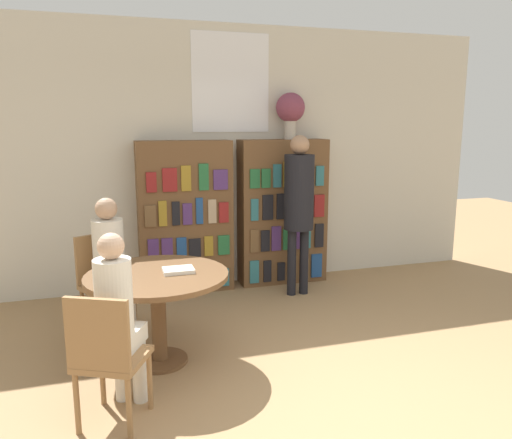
# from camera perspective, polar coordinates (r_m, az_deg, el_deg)

# --- Properties ---
(wall_back) EXTENTS (6.40, 0.07, 3.00)m
(wall_back) POSITION_cam_1_polar(r_m,az_deg,el_deg) (5.90, -2.90, 7.12)
(wall_back) COLOR beige
(wall_back) RESTS_ON ground_plane
(bookshelf_left) EXTENTS (1.05, 0.34, 1.71)m
(bookshelf_left) POSITION_cam_1_polar(r_m,az_deg,el_deg) (5.68, -8.07, 0.23)
(bookshelf_left) COLOR brown
(bookshelf_left) RESTS_ON ground_plane
(bookshelf_right) EXTENTS (1.05, 0.34, 1.71)m
(bookshelf_right) POSITION_cam_1_polar(r_m,az_deg,el_deg) (5.97, 3.05, 0.85)
(bookshelf_right) COLOR brown
(bookshelf_right) RESTS_ON ground_plane
(flower_vase) EXTENTS (0.34, 0.34, 0.53)m
(flower_vase) POSITION_cam_1_polar(r_m,az_deg,el_deg) (5.91, 3.95, 12.42)
(flower_vase) COLOR #B7AD9E
(flower_vase) RESTS_ON bookshelf_right
(reading_table) EXTENTS (1.12, 1.12, 0.75)m
(reading_table) POSITION_cam_1_polar(r_m,az_deg,el_deg) (4.04, -11.18, -7.91)
(reading_table) COLOR brown
(reading_table) RESTS_ON ground_plane
(chair_near_camera) EXTENTS (0.54, 0.54, 0.90)m
(chair_near_camera) POSITION_cam_1_polar(r_m,az_deg,el_deg) (3.32, -16.69, -14.49)
(chair_near_camera) COLOR olive
(chair_near_camera) RESTS_ON ground_plane
(chair_left_side) EXTENTS (0.54, 0.54, 0.90)m
(chair_left_side) POSITION_cam_1_polar(r_m,az_deg,el_deg) (4.81, -17.10, -6.41)
(chair_left_side) COLOR olive
(chair_left_side) RESTS_ON ground_plane
(seated_reader_left) EXTENTS (0.39, 0.41, 1.26)m
(seated_reader_left) POSITION_cam_1_polar(r_m,az_deg,el_deg) (4.60, -16.21, -4.32)
(seated_reader_left) COLOR silver
(seated_reader_left) RESTS_ON ground_plane
(seated_reader_right) EXTENTS (0.36, 0.39, 1.24)m
(seated_reader_right) POSITION_cam_1_polar(r_m,az_deg,el_deg) (3.40, -15.48, -10.37)
(seated_reader_right) COLOR silver
(seated_reader_right) RESTS_ON ground_plane
(librarian_standing) EXTENTS (0.33, 0.60, 1.78)m
(librarian_standing) POSITION_cam_1_polar(r_m,az_deg,el_deg) (5.47, 4.92, 2.49)
(librarian_standing) COLOR black
(librarian_standing) RESTS_ON ground_plane
(open_book_on_table) EXTENTS (0.24, 0.18, 0.03)m
(open_book_on_table) POSITION_cam_1_polar(r_m,az_deg,el_deg) (4.00, -8.86, -5.74)
(open_book_on_table) COLOR silver
(open_book_on_table) RESTS_ON reading_table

